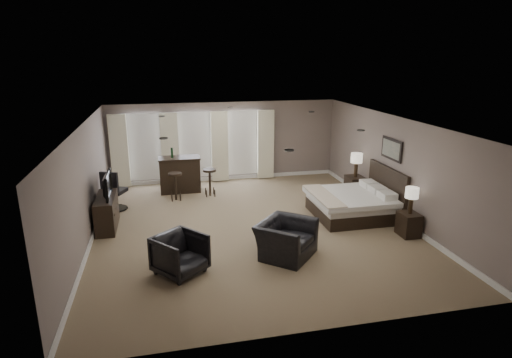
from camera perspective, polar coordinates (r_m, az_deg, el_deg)
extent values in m
cube|color=#78664C|center=(10.61, -0.59, -6.37)|extent=(7.60, 8.60, 0.04)
cube|color=silver|center=(9.90, -0.63, 7.64)|extent=(7.60, 8.60, 0.04)
cube|color=slate|center=(14.25, -4.19, 4.98)|extent=(7.50, 0.04, 2.60)
cube|color=slate|center=(6.35, 7.54, -9.97)|extent=(7.50, 0.04, 2.60)
cube|color=slate|center=(10.12, -21.86, -0.91)|extent=(0.04, 8.50, 2.60)
cube|color=slate|center=(11.53, 17.95, 1.49)|extent=(0.04, 8.50, 2.60)
cube|color=silver|center=(14.07, -14.70, 4.13)|extent=(1.15, 0.04, 2.05)
cube|color=silver|center=(14.09, -8.18, 4.53)|extent=(1.15, 0.04, 2.05)
cube|color=silver|center=(14.30, -1.76, 4.86)|extent=(1.15, 0.04, 2.05)
cube|color=beige|center=(14.01, -17.76, 3.55)|extent=(0.55, 0.12, 2.30)
cube|color=beige|center=(13.95, -11.41, 3.96)|extent=(0.55, 0.12, 2.30)
cube|color=beige|center=(14.07, -4.87, 4.33)|extent=(0.55, 0.12, 2.30)
cube|color=beige|center=(14.36, 1.28, 4.62)|extent=(0.55, 0.12, 2.30)
cube|color=silver|center=(11.30, 12.17, -1.89)|extent=(1.99, 1.90, 1.27)
cube|color=black|center=(10.64, 19.68, -5.72)|extent=(0.41, 0.51, 0.55)
cube|color=black|center=(13.01, 13.03, -1.01)|extent=(0.47, 0.57, 0.62)
cube|color=beige|center=(10.44, 19.99, -2.72)|extent=(0.30, 0.30, 0.62)
cube|color=beige|center=(12.83, 13.21, 1.82)|extent=(0.34, 0.34, 0.70)
cube|color=slate|center=(11.52, 17.59, 3.82)|extent=(0.04, 0.96, 0.56)
cube|color=black|center=(11.04, -19.28, -4.21)|extent=(0.44, 1.37, 0.79)
imported|color=black|center=(10.89, -19.50, -1.92)|extent=(0.59, 1.02, 0.13)
imported|color=black|center=(8.99, 4.03, -7.23)|extent=(1.34, 1.37, 1.02)
imported|color=black|center=(8.44, -10.09, -9.64)|extent=(1.16, 1.15, 0.87)
cube|color=black|center=(13.31, -10.12, 0.62)|extent=(1.26, 0.65, 1.09)
cube|color=black|center=(12.59, -10.68, -0.97)|extent=(0.41, 0.41, 0.82)
cube|color=black|center=(12.81, -6.17, -0.46)|extent=(0.47, 0.47, 0.83)
cube|color=black|center=(12.16, -18.30, -1.39)|extent=(0.76, 0.76, 1.13)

